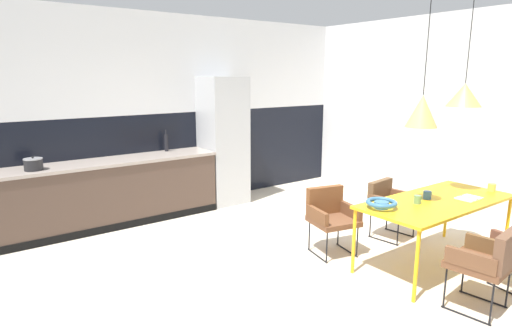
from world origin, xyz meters
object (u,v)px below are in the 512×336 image
object	(u,v)px
dining_table	(437,204)
armchair_near_window	(490,258)
mug_dark_espresso	(427,195)
mug_tall_blue	(492,187)
mug_glass_clear	(418,199)
cooking_pot	(33,164)
pendant_lamp_over_table_near	(422,111)
armchair_by_stool	(330,212)
refrigerator_column	(223,141)
open_book	(469,198)
pendant_lamp_over_table_far	(464,95)
fruit_bowl	(381,203)
bottle_spice_small	(166,142)
armchair_far_side	(389,201)

from	to	relation	value
dining_table	armchair_near_window	size ratio (longest dim) A/B	2.37
mug_dark_espresso	mug_tall_blue	world-z (taller)	mug_tall_blue
dining_table	mug_tall_blue	size ratio (longest dim) A/B	14.23
mug_tall_blue	mug_glass_clear	bearing A→B (deg)	169.17
mug_glass_clear	cooking_pot	size ratio (longest dim) A/B	0.53
dining_table	pendant_lamp_over_table_near	size ratio (longest dim) A/B	1.35
armchair_near_window	armchair_by_stool	xyz separation A→B (m)	(-0.15, 1.72, -0.02)
armchair_by_stool	refrigerator_column	bearing A→B (deg)	-78.67
open_book	mug_glass_clear	bearing A→B (deg)	160.06
mug_glass_clear	pendant_lamp_over_table_far	bearing A→B (deg)	-2.80
fruit_bowl	pendant_lamp_over_table_far	distance (m)	1.50
fruit_bowl	cooking_pot	distance (m)	4.04
cooking_pot	bottle_spice_small	xyz separation A→B (m)	(1.85, 0.28, 0.06)
mug_tall_blue	cooking_pot	distance (m)	5.38
refrigerator_column	armchair_far_side	world-z (taller)	refrigerator_column
armchair_far_side	mug_dark_espresso	xyz separation A→B (m)	(-0.34, -0.73, 0.30)
dining_table	cooking_pot	xyz separation A→B (m)	(-3.32, 3.25, 0.29)
fruit_bowl	open_book	distance (m)	1.09
refrigerator_column	open_book	size ratio (longest dim) A/B	7.53
open_book	cooking_pot	bearing A→B (deg)	136.74
cooking_pot	bottle_spice_small	size ratio (longest dim) A/B	0.66
open_book	cooking_pot	world-z (taller)	cooking_pot
fruit_bowl	pendant_lamp_over_table_near	world-z (taller)	pendant_lamp_over_table_near
dining_table	mug_glass_clear	size ratio (longest dim) A/B	15.81
fruit_bowl	mug_dark_espresso	distance (m)	0.67
armchair_far_side	armchair_near_window	xyz separation A→B (m)	(-0.80, -1.63, 0.03)
open_book	pendant_lamp_over_table_near	size ratio (longest dim) A/B	0.20
armchair_far_side	open_book	xyz separation A→B (m)	(0.03, -0.99, 0.26)
dining_table	bottle_spice_small	world-z (taller)	bottle_spice_small
refrigerator_column	bottle_spice_small	xyz separation A→B (m)	(-0.88, 0.20, 0.04)
armchair_far_side	mug_dark_espresso	world-z (taller)	mug_dark_espresso
dining_table	armchair_far_side	xyz separation A→B (m)	(0.30, 0.82, -0.21)
armchair_far_side	armchair_by_stool	distance (m)	0.96
cooking_pot	refrigerator_column	bearing A→B (deg)	1.77
dining_table	cooking_pot	bearing A→B (deg)	135.56
cooking_pot	bottle_spice_small	distance (m)	1.87
fruit_bowl	pendant_lamp_over_table_near	size ratio (longest dim) A/B	0.23
mug_glass_clear	mug_tall_blue	distance (m)	1.13
pendant_lamp_over_table_near	mug_tall_blue	bearing A→B (deg)	-9.32
fruit_bowl	mug_glass_clear	world-z (taller)	mug_glass_clear
cooking_pot	pendant_lamp_over_table_near	bearing A→B (deg)	-47.47
armchair_far_side	mug_glass_clear	xyz separation A→B (m)	(-0.58, -0.77, 0.30)
armchair_by_stool	mug_tall_blue	bearing A→B (deg)	157.49
mug_glass_clear	mug_tall_blue	world-z (taller)	mug_tall_blue
mug_glass_clear	pendant_lamp_over_table_far	world-z (taller)	pendant_lamp_over_table_far
fruit_bowl	mug_tall_blue	size ratio (longest dim) A/B	2.41
armchair_near_window	open_book	size ratio (longest dim) A/B	2.89
refrigerator_column	armchair_by_stool	size ratio (longest dim) A/B	2.66
open_book	mug_dark_espresso	bearing A→B (deg)	144.58
dining_table	pendant_lamp_over_table_near	distance (m)	1.06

